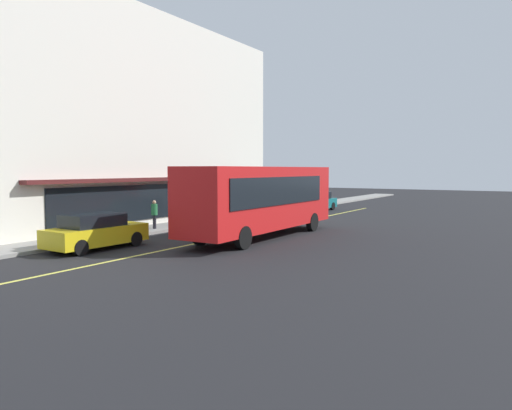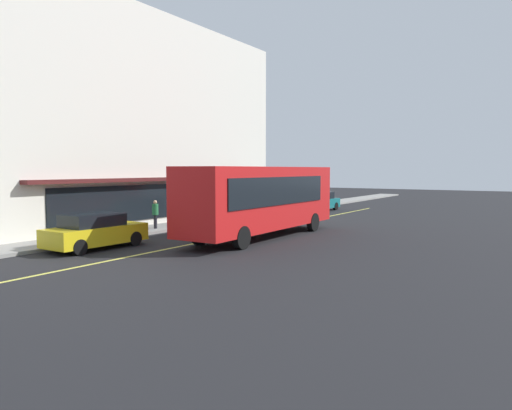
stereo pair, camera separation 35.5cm
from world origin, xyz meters
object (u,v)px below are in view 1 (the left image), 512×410
Objects in this scene: car_yellow at (96,232)px; pedestrian_waiting at (266,199)px; pedestrian_near_storefront at (154,212)px; car_teal at (316,202)px; bus at (262,197)px; traffic_light at (231,182)px; car_black at (224,214)px; pedestrian_mid_block at (218,204)px.

pedestrian_waiting is (18.63, 2.63, 0.34)m from car_yellow.
pedestrian_near_storefront is (5.58, 1.96, 0.33)m from car_yellow.
car_teal is 2.83× the size of pedestrian_near_storefront.
pedestrian_waiting is at bearing 143.56° from car_teal.
traffic_light is (5.90, 5.94, 0.55)m from bus.
bus is 2.56× the size of car_black.
car_yellow is 5.92m from pedestrian_near_storefront.
car_yellow is at bearing -170.08° from pedestrian_mid_block.
car_yellow is 18.82m from pedestrian_waiting.
pedestrian_near_storefront is 13.07m from pedestrian_waiting.
pedestrian_near_storefront is at bearing 100.72° from bus.
pedestrian_mid_block is (-10.71, 2.03, 0.40)m from car_teal.
pedestrian_mid_block reaches higher than pedestrian_near_storefront.
pedestrian_waiting is at bearing 8.04° from car_yellow.
car_yellow is at bearing 179.95° from car_teal.
traffic_light is 0.73× the size of car_teal.
bus is 6.70× the size of pedestrian_mid_block.
car_yellow is (-6.75, 4.20, -1.24)m from bus.
car_yellow is at bearing -160.65° from pedestrian_near_storefront.
car_yellow is (-12.65, -1.75, -1.79)m from traffic_light.
pedestrian_waiting reaches higher than car_teal.
car_yellow is at bearing -179.54° from car_black.
traffic_light is 9.90m from car_teal.
pedestrian_mid_block is at bearing -175.04° from pedestrian_waiting.
traffic_light is at bearing -13.20° from pedestrian_mid_block.
car_black is at bearing -26.08° from pedestrian_near_storefront.
pedestrian_waiting reaches higher than car_yellow.
car_yellow is (-22.22, 0.02, 0.00)m from car_teal.
car_yellow and car_black have the same top height.
car_black is 2.62× the size of pedestrian_mid_block.
bus is at bearing -31.88° from car_yellow.
pedestrian_mid_block reaches higher than car_yellow.
bus is 7.87m from pedestrian_mid_block.
pedestrian_near_storefront is (-1.16, 6.16, -0.91)m from bus.
bus is 2.57× the size of car_yellow.
car_black is 2.78× the size of pedestrian_waiting.
car_teal is at bearing -36.44° from pedestrian_waiting.
pedestrian_mid_block is at bearing 42.89° from car_black.
traffic_light is 1.92× the size of pedestrian_mid_block.
bus is 7.10× the size of pedestrian_waiting.
car_black is at bearing -164.48° from pedestrian_waiting.
traffic_light is 1.81m from pedestrian_mid_block.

